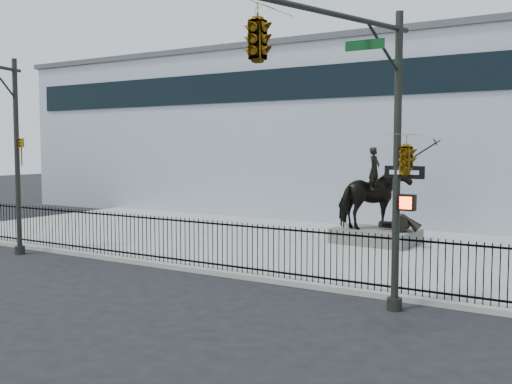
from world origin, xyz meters
The scene contains 8 objects.
ground centered at (0.00, 0.00, 0.00)m, with size 120.00×120.00×0.00m, color black.
plaza centered at (0.00, 7.00, 0.07)m, with size 30.00×12.00×0.15m, color gray.
building centered at (0.00, 20.00, 4.50)m, with size 44.00×14.00×9.00m, color silver.
picket_fence centered at (0.00, 1.25, 0.90)m, with size 22.10×0.10×1.50m.
statue_plinth centered at (3.39, 8.47, 0.44)m, with size 3.05×2.10×0.57m, color #54524D.
equestrian_statue centered at (3.44, 8.46, 1.92)m, with size 3.90×2.56×3.31m.
traffic_signal_left centered at (-6.75, -0.62, 4.03)m, with size 1.52×4.84×7.00m.
traffic_signal_right centered at (6.47, -2.00, 4.85)m, with size 2.17×6.86×7.00m.
Camera 1 is at (11.64, -13.42, 3.90)m, focal length 42.00 mm.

